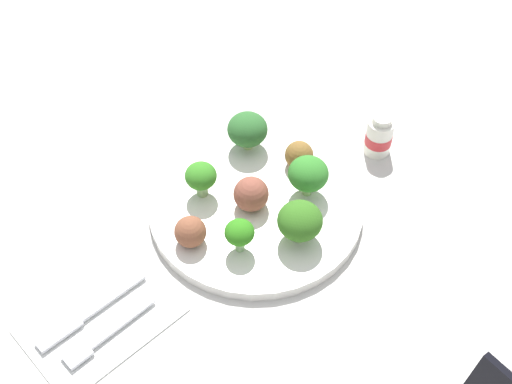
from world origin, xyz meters
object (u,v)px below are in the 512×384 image
meatball_front_left (250,193)px  broccoli_floret_center (201,177)px  broccoli_floret_front_left (247,130)px  meatball_front_right (299,155)px  napkin (102,322)px  knife (87,313)px  broccoli_floret_far_rim (240,233)px  plate (256,206)px  broccoli_floret_back_left (308,174)px  fork (105,334)px  meatball_mid_right (190,232)px  broccoli_floret_near_rim (299,222)px  yogurt_bottle (379,136)px

meatball_front_left → broccoli_floret_center: bearing=-59.1°
broccoli_floret_front_left → meatball_front_right: (-0.03, 0.07, -0.01)m
meatball_front_left → napkin: size_ratio=0.27×
knife → broccoli_floret_far_rim: bearing=163.4°
broccoli_floret_far_rim → knife: bearing=-16.6°
plate → meatball_front_right: 0.09m
broccoli_floret_front_left → plate: bearing=54.1°
broccoli_floret_back_left → fork: (0.31, -0.01, -0.05)m
meatball_mid_right → knife: size_ratio=0.27×
broccoli_floret_back_left → meatball_front_right: 0.05m
broccoli_floret_near_rim → knife: bearing=-20.4°
plate → broccoli_floret_near_rim: size_ratio=4.90×
broccoli_floret_back_left → broccoli_floret_far_rim: (0.12, 0.01, -0.01)m
broccoli_floret_far_rim → meatball_mid_right: (0.04, -0.05, -0.01)m
broccoli_floret_near_rim → fork: size_ratio=0.47×
meatball_front_right → knife: (0.34, -0.01, -0.03)m
meatball_front_left → fork: size_ratio=0.38×
meatball_front_right → broccoli_floret_front_left: bearing=-69.1°
broccoli_floret_center → yogurt_bottle: size_ratio=0.79×
broccoli_floret_center → broccoli_floret_back_left: bearing=138.0°
knife → broccoli_floret_near_rim: bearing=159.6°
broccoli_floret_near_rim → knife: broccoli_floret_near_rim is taller
yogurt_bottle → meatball_front_left: bearing=-10.5°
broccoli_floret_near_rim → broccoli_floret_far_rim: 0.07m
meatball_front_right → plate: bearing=5.9°
broccoli_floret_back_left → napkin: bearing=-5.7°
broccoli_floret_center → broccoli_floret_near_rim: bearing=106.7°
broccoli_floret_front_left → napkin: size_ratio=0.33×
napkin → fork: fork is taller
broccoli_floret_back_left → broccoli_floret_center: size_ratio=1.14×
fork → knife: 0.04m
knife → plate: bearing=176.7°
broccoli_floret_center → broccoli_floret_front_left: size_ratio=0.92×
meatball_front_left → napkin: (0.24, 0.01, -0.04)m
knife → fork: bearing=89.6°
meatball_front_right → knife: size_ratio=0.27×
napkin → fork: bearing=67.3°
fork → yogurt_bottle: (-0.45, 0.02, 0.02)m
meatball_front_left → yogurt_bottle: 0.21m
broccoli_floret_center → knife: 0.22m
broccoli_floret_back_left → broccoli_floret_near_rim: (0.06, 0.04, -0.00)m
plate → napkin: size_ratio=1.65×
broccoli_floret_far_rim → yogurt_bottle: (-0.26, -0.00, -0.02)m
broccoli_floret_back_left → broccoli_floret_center: 0.14m
napkin → meatball_mid_right: bearing=-175.6°
knife → yogurt_bottle: size_ratio=2.21×
meatball_mid_right → fork: 0.16m
broccoli_floret_back_left → meatball_front_right: bearing=-122.5°
yogurt_bottle → broccoli_floret_far_rim: bearing=1.0°
broccoli_floret_center → napkin: (0.20, 0.06, -0.05)m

